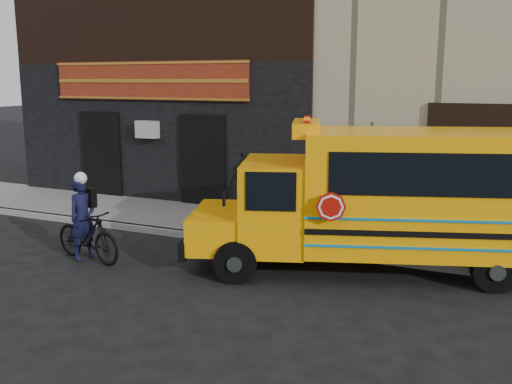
{
  "coord_description": "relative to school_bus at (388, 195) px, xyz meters",
  "views": [
    {
      "loc": [
        4.79,
        -8.63,
        3.69
      ],
      "look_at": [
        0.05,
        1.85,
        1.41
      ],
      "focal_mm": 40.0,
      "sensor_mm": 36.0,
      "label": 1
    }
  ],
  "objects": [
    {
      "name": "ground",
      "position": [
        -2.7,
        -2.14,
        -1.51
      ],
      "size": [
        120.0,
        120.0,
        0.0
      ],
      "primitive_type": "plane",
      "color": "black",
      "rests_on": "ground"
    },
    {
      "name": "cyclist",
      "position": [
        -5.81,
        -1.91,
        -0.66
      ],
      "size": [
        0.54,
        0.7,
        1.7
      ],
      "primitive_type": "imported",
      "rotation": [
        0.0,
        0.0,
        1.33
      ],
      "color": "black",
      "rests_on": "ground"
    },
    {
      "name": "bicycle",
      "position": [
        -5.71,
        -1.92,
        -0.95
      ],
      "size": [
        1.91,
        0.85,
        1.11
      ],
      "primitive_type": "imported",
      "rotation": [
        0.0,
        0.0,
        1.39
      ],
      "color": "black",
      "rests_on": "ground"
    },
    {
      "name": "sign_pole",
      "position": [
        -0.58,
        0.95,
        0.06
      ],
      "size": [
        0.06,
        0.25,
        2.83
      ],
      "color": "#3C433F",
      "rests_on": "ground"
    },
    {
      "name": "curb",
      "position": [
        -2.7,
        0.46,
        -1.43
      ],
      "size": [
        40.0,
        0.2,
        0.15
      ],
      "primitive_type": "cube",
      "color": "gray",
      "rests_on": "ground"
    },
    {
      "name": "school_bus",
      "position": [
        0.0,
        0.0,
        0.0
      ],
      "size": [
        7.22,
        4.22,
        2.92
      ],
      "color": "black",
      "rests_on": "ground"
    },
    {
      "name": "sidewalk",
      "position": [
        -2.7,
        1.96,
        -1.43
      ],
      "size": [
        40.0,
        3.0,
        0.15
      ],
      "primitive_type": "cube",
      "color": "slate",
      "rests_on": "ground"
    },
    {
      "name": "building",
      "position": [
        -2.74,
        8.31,
        4.62
      ],
      "size": [
        20.0,
        10.7,
        12.0
      ],
      "color": "tan",
      "rests_on": "sidewalk"
    }
  ]
}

